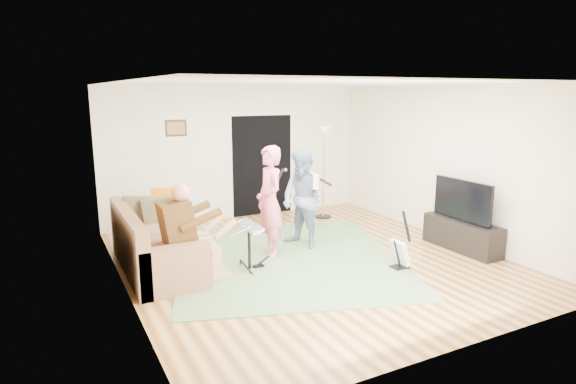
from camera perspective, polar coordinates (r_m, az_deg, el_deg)
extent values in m
plane|color=brown|center=(7.61, 2.64, -8.05)|extent=(6.00, 6.00, 0.00)
plane|color=white|center=(7.16, 2.85, 12.73)|extent=(6.00, 6.00, 0.00)
plane|color=#9C6830|center=(6.52, -19.54, 2.01)|extent=(0.00, 2.05, 2.05)
plane|color=black|center=(10.18, -3.05, 3.14)|extent=(2.10, 0.00, 2.10)
cube|color=#3F2314|center=(9.49, -13.13, 7.38)|extent=(0.42, 0.03, 0.32)
cube|color=#577C4B|center=(7.68, 0.00, -7.79)|extent=(4.39, 4.73, 0.02)
cube|color=#8E6247|center=(7.42, -15.23, -7.13)|extent=(0.92, 1.85, 0.46)
cube|color=#8E6247|center=(7.29, -18.34, -5.74)|extent=(0.17, 2.28, 0.92)
cube|color=#8E6247|center=(8.36, -16.80, -4.37)|extent=(0.92, 0.22, 0.65)
cube|color=#8E6247|center=(6.44, -13.26, -9.05)|extent=(0.92, 0.22, 0.65)
cube|color=#583818|center=(6.67, -13.04, -3.73)|extent=(0.39, 0.50, 0.64)
sphere|color=tan|center=(6.59, -12.64, -0.10)|extent=(0.25, 0.25, 0.25)
cylinder|color=black|center=(7.13, -4.61, -6.63)|extent=(0.04, 0.04, 0.63)
cube|color=white|center=(7.04, -4.65, -4.29)|extent=(0.12, 0.63, 0.04)
imported|color=pink|center=(7.56, -2.19, -1.18)|extent=(0.48, 0.68, 1.77)
imported|color=#6F86A3|center=(8.02, 1.78, -0.86)|extent=(0.85, 0.96, 1.65)
cube|color=black|center=(7.44, 13.05, -8.70)|extent=(0.24, 0.20, 0.03)
cube|color=silver|center=(7.36, 13.13, -6.98)|extent=(0.19, 0.28, 0.38)
cylinder|color=black|center=(7.31, 13.86, -4.00)|extent=(0.20, 0.04, 0.49)
cylinder|color=black|center=(10.13, 4.19, -2.90)|extent=(0.34, 0.34, 0.03)
cylinder|color=tan|center=(9.94, 4.27, 2.11)|extent=(0.04, 0.04, 1.78)
cone|color=white|center=(9.83, 4.35, 7.35)|extent=(0.30, 0.30, 0.12)
cube|color=tan|center=(8.35, -14.53, -3.39)|extent=(0.52, 0.52, 0.04)
cube|color=orange|center=(8.45, -14.94, -0.94)|extent=(0.40, 0.19, 0.42)
cube|color=black|center=(8.52, 19.91, -4.81)|extent=(0.40, 1.40, 0.50)
cube|color=black|center=(8.34, 19.97, -0.90)|extent=(0.06, 1.16, 0.67)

